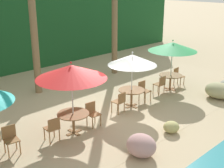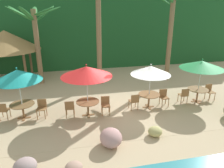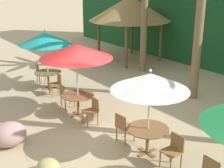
% 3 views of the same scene
% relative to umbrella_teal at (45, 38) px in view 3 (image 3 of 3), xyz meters
% --- Properties ---
extents(ground_plane, '(120.00, 120.00, 0.00)m').
position_rel_umbrella_teal_xyz_m(ground_plane, '(4.52, -0.22, -2.13)').
color(ground_plane, tan).
extents(terrace_deck, '(18.00, 5.20, 0.01)m').
position_rel_umbrella_teal_xyz_m(terrace_deck, '(4.52, -0.22, -2.13)').
color(terrace_deck, tan).
rests_on(terrace_deck, ground).
extents(umbrella_teal, '(2.11, 2.11, 2.49)m').
position_rel_umbrella_teal_xyz_m(umbrella_teal, '(0.00, 0.00, 0.00)').
color(umbrella_teal, silver).
rests_on(umbrella_teal, ground).
extents(dining_table_teal, '(1.10, 1.10, 0.74)m').
position_rel_umbrella_teal_xyz_m(dining_table_teal, '(0.00, -0.00, -1.52)').
color(dining_table_teal, brown).
rests_on(dining_table_teal, ground).
extents(chair_teal_seaward, '(0.48, 0.49, 0.87)m').
position_rel_umbrella_teal_xyz_m(chair_teal_seaward, '(0.85, -0.04, -1.62)').
color(chair_teal_seaward, olive).
rests_on(chair_teal_seaward, ground).
extents(chair_teal_inland, '(0.47, 0.48, 0.87)m').
position_rel_umbrella_teal_xyz_m(chair_teal_inland, '(-0.85, 0.03, -1.62)').
color(chair_teal_inland, olive).
rests_on(chair_teal_inland, ground).
extents(umbrella_red, '(2.35, 2.35, 2.56)m').
position_rel_umbrella_teal_xyz_m(umbrella_red, '(3.00, -0.35, 0.09)').
color(umbrella_red, silver).
rests_on(umbrella_red, ground).
extents(dining_table_red, '(1.10, 1.10, 0.74)m').
position_rel_umbrella_teal_xyz_m(dining_table_red, '(3.00, -0.35, -1.52)').
color(dining_table_red, brown).
rests_on(dining_table_red, ground).
extents(chair_red_seaward, '(0.46, 0.46, 0.87)m').
position_rel_umbrella_teal_xyz_m(chair_red_seaward, '(3.85, -0.34, -1.62)').
color(chair_red_seaward, olive).
rests_on(chair_red_seaward, ground).
extents(chair_red_inland, '(0.45, 0.46, 0.87)m').
position_rel_umbrella_teal_xyz_m(chair_red_inland, '(2.14, -0.38, -1.62)').
color(chair_red_inland, olive).
rests_on(chair_red_inland, ground).
extents(umbrella_white, '(1.98, 1.98, 2.34)m').
position_rel_umbrella_teal_xyz_m(umbrella_white, '(6.18, -0.14, -0.12)').
color(umbrella_white, silver).
rests_on(umbrella_white, ground).
extents(dining_table_white, '(1.10, 1.10, 0.74)m').
position_rel_umbrella_teal_xyz_m(dining_table_white, '(6.18, -0.14, -1.52)').
color(dining_table_white, brown).
rests_on(dining_table_white, ground).
extents(chair_white_seaward, '(0.43, 0.44, 0.87)m').
position_rel_umbrella_teal_xyz_m(chair_white_seaward, '(7.03, -0.06, -1.62)').
color(chair_white_seaward, olive).
rests_on(chair_white_seaward, ground).
extents(chair_white_inland, '(0.45, 0.45, 0.87)m').
position_rel_umbrella_teal_xyz_m(chair_white_inland, '(5.33, -0.28, -1.62)').
color(chair_white_inland, olive).
rests_on(chair_white_inland, ground).
extents(palapa_hut, '(4.43, 4.43, 3.50)m').
position_rel_umbrella_teal_xyz_m(palapa_hut, '(-1.71, 5.78, 0.70)').
color(palapa_hut, brown).
rests_on(palapa_hut, ground).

